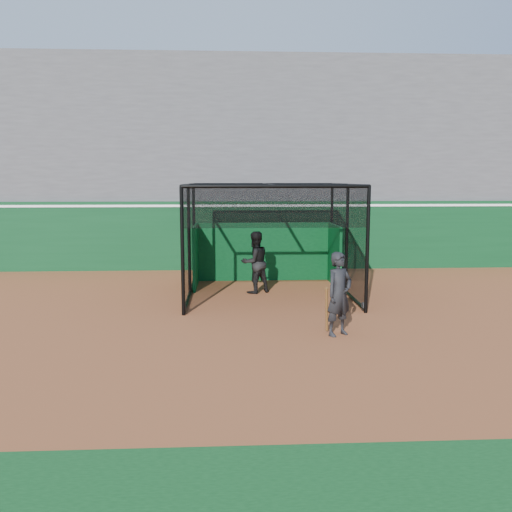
{
  "coord_description": "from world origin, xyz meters",
  "views": [
    {
      "loc": [
        -0.24,
        -11.34,
        3.3
      ],
      "look_at": [
        0.46,
        2.0,
        1.4
      ],
      "focal_mm": 38.0,
      "sensor_mm": 36.0,
      "label": 1
    }
  ],
  "objects": [
    {
      "name": "batting_cage",
      "position": [
        0.92,
        3.98,
        1.56
      ],
      "size": [
        4.6,
        4.72,
        3.13
      ],
      "color": "black",
      "rests_on": "ground"
    },
    {
      "name": "on_deck_player",
      "position": [
        2.1,
        -0.24,
        0.89
      ],
      "size": [
        0.78,
        0.71,
        1.79
      ],
      "color": "black",
      "rests_on": "ground"
    },
    {
      "name": "outfield_wall",
      "position": [
        0.0,
        8.5,
        1.29
      ],
      "size": [
        50.0,
        0.5,
        2.5
      ],
      "color": "#0A3718",
      "rests_on": "ground"
    },
    {
      "name": "ground",
      "position": [
        0.0,
        0.0,
        0.0
      ],
      "size": [
        120.0,
        120.0,
        0.0
      ],
      "primitive_type": "plane",
      "color": "brown",
      "rests_on": "ground"
    },
    {
      "name": "batter",
      "position": [
        0.54,
        4.2,
        0.9
      ],
      "size": [
        1.1,
        1.03,
        1.8
      ],
      "primitive_type": "imported",
      "rotation": [
        0.0,
        0.0,
        3.66
      ],
      "color": "black",
      "rests_on": "ground"
    },
    {
      "name": "grandstand",
      "position": [
        0.0,
        12.27,
        4.48
      ],
      "size": [
        50.0,
        7.85,
        8.95
      ],
      "color": "#4C4C4F",
      "rests_on": "ground"
    }
  ]
}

